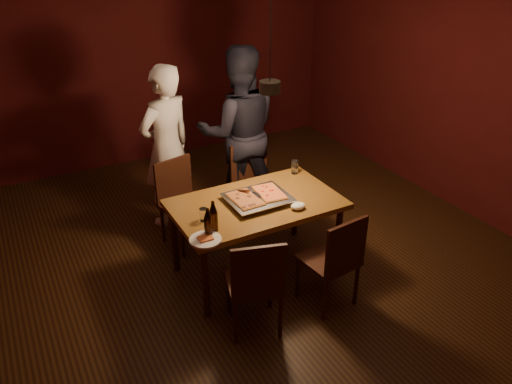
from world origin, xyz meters
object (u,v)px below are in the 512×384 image
dining_table (256,209)px  chair_near_left (256,278)px  pendant_lamp (270,86)px  beer_bottle_b (213,216)px  diner_dark (239,133)px  chair_near_right (336,254)px  beer_bottle_a (208,222)px  chair_far_right (253,178)px  pizza_tray (258,199)px  chair_far_left (180,195)px  diner_white (167,148)px  plate_slice (205,239)px

dining_table → chair_near_left: chair_near_left is taller
pendant_lamp → dining_table: bearing=-152.4°
beer_bottle_b → diner_dark: 1.71m
dining_table → pendant_lamp: pendant_lamp is taller
pendant_lamp → chair_near_right: bearing=-79.9°
diner_dark → beer_bottle_a: bearing=73.1°
chair_far_right → pendant_lamp: 1.45m
pizza_tray → beer_bottle_b: size_ratio=2.05×
chair_near_left → pendant_lamp: pendant_lamp is taller
chair_near_left → chair_far_right: bearing=79.4°
chair_near_left → diner_dark: (0.82, 1.89, 0.41)m
chair_far_left → pendant_lamp: pendant_lamp is taller
chair_far_right → diner_dark: bearing=-86.3°
chair_near_left → beer_bottle_b: (-0.13, 0.47, 0.35)m
chair_near_left → beer_bottle_b: beer_bottle_b is taller
chair_far_left → pendant_lamp: bearing=115.6°
chair_near_left → beer_bottle_b: bearing=122.6°
pizza_tray → diner_white: size_ratio=0.31×
chair_far_left → beer_bottle_b: bearing=70.8°
pizza_tray → diner_white: (-0.39, 1.28, 0.11)m
dining_table → chair_far_left: 0.95m
beer_bottle_a → diner_white: 1.60m
chair_far_left → diner_white: (0.04, 0.44, 0.35)m
chair_near_left → diner_white: size_ratio=0.30×
chair_near_left → plate_slice: chair_near_left is taller
beer_bottle_a → diner_white: (0.22, 1.58, 0.01)m
dining_table → beer_bottle_b: 0.63m
dining_table → diner_white: bearing=106.4°
pizza_tray → beer_bottle_a: beer_bottle_a is taller
dining_table → beer_bottle_b: size_ratio=5.59×
chair_far_left → plate_slice: (-0.23, -1.20, 0.22)m
chair_far_right → diner_white: bearing=-24.7°
chair_near_left → chair_near_right: size_ratio=1.08×
dining_table → beer_bottle_a: 0.70m
chair_near_left → pendant_lamp: (0.58, 0.82, 1.22)m
dining_table → pendant_lamp: size_ratio=1.36×
chair_far_left → diner_white: diner_white is taller
plate_slice → chair_near_right: bearing=-22.3°
dining_table → beer_bottle_b: bearing=-153.8°
chair_far_left → diner_dark: size_ratio=0.27×
chair_far_right → pizza_tray: 0.96m
chair_far_right → diner_white: (-0.79, 0.44, 0.35)m
chair_near_right → chair_far_left: bearing=109.2°
diner_dark → chair_far_right: bearing=107.0°
chair_far_right → diner_dark: (0.00, 0.32, 0.41)m
beer_bottle_a → pendant_lamp: size_ratio=0.23×
chair_far_right → chair_near_right: (-0.08, -1.60, 0.00)m
diner_white → diner_dark: size_ratio=0.93×
chair_near_right → diner_white: bearing=103.2°
chair_near_left → beer_bottle_a: size_ratio=2.11×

